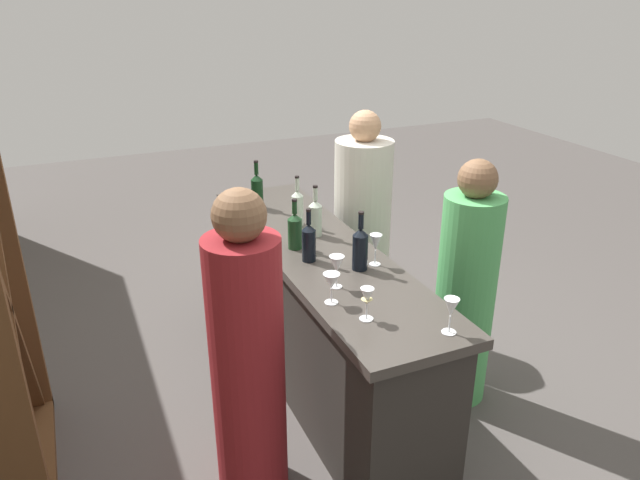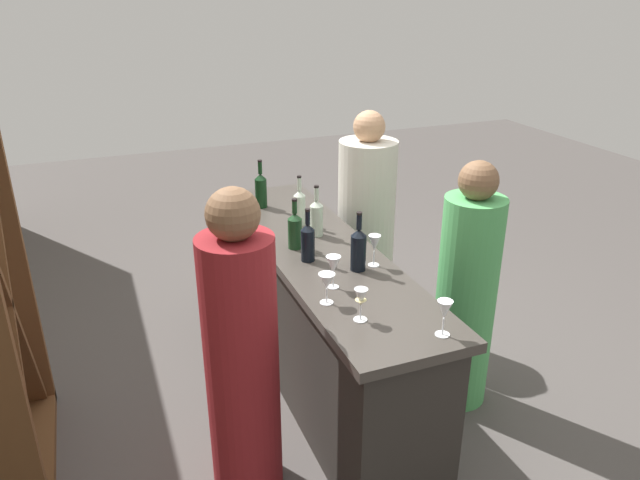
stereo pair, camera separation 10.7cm
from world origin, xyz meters
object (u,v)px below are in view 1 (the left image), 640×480
Objects in this scene: wine_glass_near_center at (451,309)px; wine_bottle_rightmost_clear_pale at (297,207)px; wine_bottle_leftmost_near_black at (360,248)px; wine_glass_near_left at (376,244)px; wine_bottle_far_right_dark_green at (257,190)px; wine_glass_far_center at (331,282)px; wine_glass_far_left at (367,298)px; wine_glass_near_right at (337,265)px; wine_bottle_second_left_near_black at (309,241)px; person_center_guest at (362,233)px; wine_bottle_second_right_clear_pale at (315,217)px; wine_bottle_center_olive_green at (295,230)px; person_left_guest at (465,294)px; person_right_guest at (247,361)px.

wine_bottle_rightmost_clear_pale is at bearing 5.35° from wine_glass_near_center.
wine_glass_near_left is (0.01, -0.10, 0.00)m from wine_bottle_leftmost_near_black.
wine_bottle_far_right_dark_green is 1.80m from wine_glass_near_center.
wine_glass_near_center is (-0.71, 0.03, -0.00)m from wine_glass_near_left.
wine_bottle_rightmost_clear_pale is 1.90× the size of wine_glass_near_center.
wine_glass_far_center is at bearing 38.81° from wine_glass_near_center.
wine_glass_near_left is at bearing -2.51° from wine_glass_near_center.
wine_bottle_rightmost_clear_pale is at bearing 13.31° from wine_glass_near_left.
wine_glass_near_left is 0.56m from wine_glass_far_left.
wine_bottle_leftmost_near_black is 2.12× the size of wine_glass_far_center.
wine_glass_near_right is at bearing 116.95° from wine_glass_near_left.
person_center_guest is at bearing -44.61° from wine_bottle_second_left_near_black.
wine_glass_far_left is (-0.33, 0.01, -0.01)m from wine_glass_near_right.
wine_bottle_far_right_dark_green is 2.14× the size of wine_glass_far_center.
wine_bottle_second_left_near_black is at bearing 45.19° from wine_bottle_leftmost_near_black.
wine_bottle_second_left_near_black is at bearing 151.17° from wine_bottle_second_right_clear_pale.
wine_glass_near_left is at bearing -164.81° from wine_bottle_far_right_dark_green.
wine_bottle_second_left_near_black is 0.94m from wine_glass_near_center.
wine_bottle_leftmost_near_black is 0.24m from wine_glass_near_right.
wine_bottle_center_olive_green is 0.52m from wine_glass_near_right.
wine_bottle_center_olive_green is (0.38, 0.21, -0.01)m from wine_bottle_leftmost_near_black.
person_center_guest is (-0.20, -0.67, -0.34)m from wine_bottle_far_right_dark_green.
wine_glass_near_center is 0.99× the size of wine_glass_near_right.
wine_glass_far_center is at bearing 22.09° from wine_glass_far_left.
person_left_guest is at bearing 77.53° from person_center_guest.
person_right_guest reaches higher than wine_bottle_leftmost_near_black.
person_right_guest reaches higher than wine_bottle_far_right_dark_green.
wine_bottle_far_right_dark_green is at bearing -3.75° from wine_glass_far_center.
person_center_guest is at bearing -71.25° from wine_bottle_rightmost_clear_pale.
wine_bottle_center_olive_green is 1.88× the size of wine_glass_far_left.
wine_bottle_second_right_clear_pale is 0.20m from wine_bottle_rightmost_clear_pale.
wine_glass_far_center is (-1.35, 0.09, -0.01)m from wine_bottle_far_right_dark_green.
person_left_guest is (-0.77, -0.71, -0.37)m from wine_bottle_rightmost_clear_pale.
wine_bottle_far_right_dark_green reaches higher than wine_glass_far_left.
wine_bottle_center_olive_green is 1.11m from wine_glass_near_center.
wine_glass_far_center is (-0.27, 0.28, -0.01)m from wine_bottle_leftmost_near_black.
wine_glass_near_left is at bearing 11.58° from person_left_guest.
wine_glass_near_center is 0.62m from wine_glass_near_right.
wine_glass_far_center is (0.43, 0.35, -0.01)m from wine_glass_near_center.
wine_glass_near_left is (-0.69, -0.16, 0.00)m from wine_bottle_rightmost_clear_pale.
wine_bottle_rightmost_clear_pale is 0.85m from wine_glass_near_right.
wine_bottle_far_right_dark_green is at bearing 18.47° from wine_bottle_rightmost_clear_pale.
wine_bottle_far_right_dark_green is 1.48m from person_right_guest.
wine_bottle_leftmost_near_black is at bearing 5.37° from wine_glass_near_center.
wine_glass_near_left is (-1.07, -0.29, -0.00)m from wine_bottle_far_right_dark_green.
wine_bottle_second_left_near_black is 1.79× the size of wine_glass_near_center.
wine_bottle_second_right_clear_pale is 0.72m from person_center_guest.
wine_bottle_center_olive_green is at bearing 0.33° from wine_glass_far_left.
wine_bottle_second_left_near_black reaches higher than wine_glass_near_right.
person_center_guest is (1.15, -0.76, -0.32)m from wine_glass_far_center.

